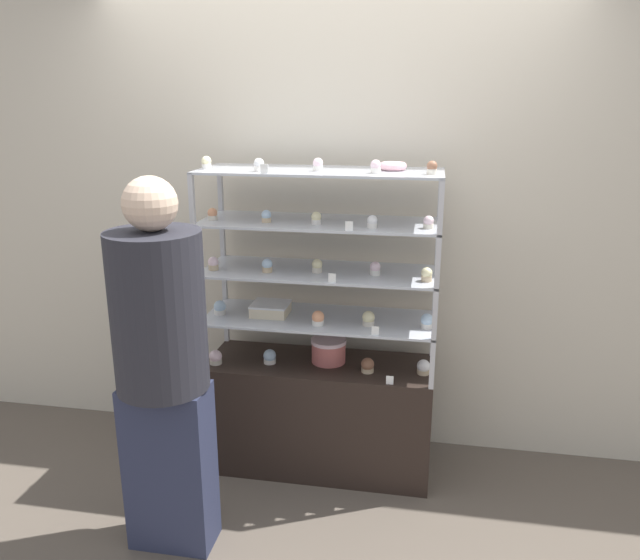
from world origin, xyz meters
name	(u,v)px	position (x,y,z in m)	size (l,w,h in m)	color
ground_plane	(320,463)	(0.00, 0.00, 0.00)	(20.00, 20.00, 0.00)	brown
back_wall	(332,221)	(0.00, 0.36, 1.30)	(8.00, 0.05, 2.60)	beige
display_base	(320,414)	(0.00, 0.00, 0.31)	(1.19, 0.43, 0.61)	black
display_riser_lower	(320,320)	(0.00, 0.00, 0.85)	(1.19, 0.43, 0.25)	#B7B7BC
display_riser_middle	(320,274)	(0.00, 0.00, 1.10)	(1.19, 0.43, 0.25)	#B7B7BC
display_riser_upper	(320,225)	(0.00, 0.00, 1.35)	(1.19, 0.43, 0.25)	#B7B7BC
display_riser_top	(320,173)	(0.00, 0.00, 1.61)	(1.19, 0.43, 0.25)	#B7B7BC
layer_cake_centerpiece	(329,350)	(0.04, 0.02, 0.68)	(0.19, 0.19, 0.13)	#C66660
sheet_cake_frosted	(270,309)	(-0.26, 0.00, 0.89)	(0.19, 0.17, 0.06)	beige
cupcake_0	(216,357)	(-0.54, -0.11, 0.65)	(0.07, 0.07, 0.08)	beige
cupcake_1	(270,357)	(-0.26, -0.05, 0.65)	(0.07, 0.07, 0.08)	white
cupcake_2	(368,366)	(0.26, -0.07, 0.65)	(0.07, 0.07, 0.08)	#CCB28C
cupcake_3	(423,367)	(0.54, -0.04, 0.65)	(0.07, 0.07, 0.08)	#CCB28C
price_tag_0	(390,380)	(0.38, -0.20, 0.63)	(0.04, 0.00, 0.04)	white
cupcake_4	(220,308)	(-0.53, -0.04, 0.90)	(0.06, 0.06, 0.07)	white
cupcake_5	(318,318)	(0.01, -0.11, 0.90)	(0.06, 0.06, 0.07)	white
cupcake_6	(368,319)	(0.26, -0.07, 0.90)	(0.06, 0.06, 0.07)	beige
cupcake_7	(427,321)	(0.55, -0.05, 0.90)	(0.06, 0.06, 0.07)	white
price_tag_1	(375,331)	(0.31, -0.20, 0.89)	(0.04, 0.00, 0.04)	white
cupcake_8	(213,264)	(-0.54, -0.08, 1.15)	(0.05, 0.05, 0.07)	#CCB28C
cupcake_9	(267,266)	(-0.26, -0.08, 1.15)	(0.05, 0.05, 0.07)	#CCB28C
cupcake_10	(317,266)	(-0.01, -0.04, 1.15)	(0.05, 0.05, 0.07)	beige
cupcake_11	(375,269)	(0.28, -0.03, 1.15)	(0.05, 0.05, 0.07)	white
cupcake_12	(427,275)	(0.53, -0.10, 1.15)	(0.05, 0.05, 0.07)	#CCB28C
price_tag_2	(332,278)	(0.09, -0.20, 1.14)	(0.04, 0.00, 0.04)	white
cupcake_13	(212,214)	(-0.54, -0.06, 1.40)	(0.05, 0.05, 0.06)	beige
cupcake_14	(266,216)	(-0.26, -0.07, 1.40)	(0.05, 0.05, 0.06)	#CCB28C
cupcake_15	(316,218)	(-0.01, -0.07, 1.40)	(0.05, 0.05, 0.06)	white
cupcake_16	(372,222)	(0.27, -0.12, 1.40)	(0.05, 0.05, 0.06)	white
cupcake_17	(429,222)	(0.53, -0.08, 1.40)	(0.05, 0.05, 0.06)	beige
price_tag_3	(349,226)	(0.17, -0.20, 1.39)	(0.04, 0.00, 0.04)	white
cupcake_18	(206,163)	(-0.55, -0.06, 1.65)	(0.05, 0.05, 0.06)	white
cupcake_19	(259,165)	(-0.27, -0.12, 1.65)	(0.05, 0.05, 0.06)	white
cupcake_20	(318,165)	(0.00, -0.05, 1.65)	(0.05, 0.05, 0.06)	white
cupcake_21	(376,167)	(0.28, -0.09, 1.65)	(0.05, 0.05, 0.06)	white
cupcake_22	(432,168)	(0.53, -0.09, 1.65)	(0.05, 0.05, 0.06)	beige
price_tag_4	(264,169)	(-0.23, -0.20, 1.65)	(0.04, 0.00, 0.04)	white
donut_glazed	(393,166)	(0.35, 0.05, 1.64)	(0.13, 0.13, 0.04)	#EFB2BC
customer_figure	(162,361)	(-0.54, -0.73, 0.89)	(0.39, 0.39, 1.67)	#282D47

